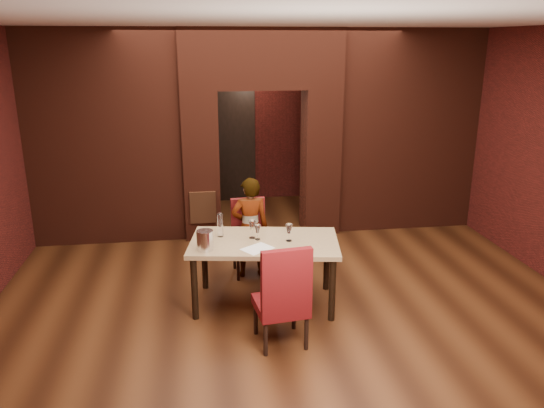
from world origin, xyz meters
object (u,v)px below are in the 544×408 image
(chair_near, at_px, (281,293))
(wine_glass_b, at_px, (258,232))
(dining_table, at_px, (264,272))
(person_seated, at_px, (250,227))
(chair_far, at_px, (250,238))
(wine_glass_a, at_px, (252,229))
(water_bottle, at_px, (220,225))
(wine_glass_c, at_px, (289,233))
(wine_bucket, at_px, (205,240))
(potted_plant, at_px, (292,250))

(chair_near, xyz_separation_m, wine_glass_b, (-0.12, 0.92, 0.33))
(dining_table, distance_m, person_seated, 0.87)
(dining_table, relative_size, person_seated, 1.26)
(chair_far, relative_size, wine_glass_a, 4.59)
(chair_near, height_order, water_bottle, chair_near)
(chair_far, height_order, wine_glass_c, chair_far)
(person_seated, height_order, wine_glass_c, person_seated)
(person_seated, distance_m, wine_glass_a, 0.75)
(wine_glass_b, bearing_deg, wine_bucket, -158.72)
(chair_far, distance_m, wine_glass_b, 0.91)
(dining_table, height_order, water_bottle, water_bottle)
(chair_far, relative_size, chair_near, 0.90)
(chair_far, bearing_deg, wine_glass_a, -96.81)
(wine_bucket, bearing_deg, person_seated, 59.29)
(dining_table, height_order, potted_plant, dining_table)
(dining_table, distance_m, potted_plant, 1.16)
(wine_glass_c, height_order, potted_plant, wine_glass_c)
(wine_glass_c, bearing_deg, wine_glass_a, 159.46)
(person_seated, relative_size, wine_glass_a, 6.16)
(chair_far, bearing_deg, wine_glass_c, -71.68)
(chair_far, relative_size, person_seated, 0.74)
(person_seated, xyz_separation_m, potted_plant, (0.60, 0.21, -0.44))
(wine_glass_a, height_order, wine_glass_c, wine_glass_a)
(wine_glass_c, xyz_separation_m, potted_plant, (0.24, 1.08, -0.66))
(chair_far, height_order, potted_plant, chair_far)
(wine_glass_a, bearing_deg, wine_glass_b, -44.33)
(wine_glass_c, bearing_deg, water_bottle, 161.47)
(wine_glass_b, distance_m, water_bottle, 0.46)
(wine_glass_b, height_order, wine_glass_c, wine_glass_c)
(person_seated, xyz_separation_m, wine_glass_c, (0.36, -0.87, 0.23))
(chair_far, distance_m, wine_bucket, 1.28)
(chair_near, xyz_separation_m, wine_glass_c, (0.23, 0.82, 0.34))
(wine_glass_c, bearing_deg, wine_glass_b, 164.50)
(dining_table, height_order, wine_glass_b, wine_glass_b)
(dining_table, height_order, wine_glass_a, wine_glass_a)
(water_bottle, bearing_deg, person_seated, 55.90)
(chair_near, xyz_separation_m, water_bottle, (-0.55, 1.08, 0.39))
(person_seated, bearing_deg, chair_near, 91.71)
(wine_glass_a, xyz_separation_m, wine_glass_b, (0.06, -0.06, -0.02))
(chair_far, bearing_deg, chair_near, -88.63)
(potted_plant, bearing_deg, wine_bucket, -134.53)
(wine_glass_b, bearing_deg, chair_far, 90.28)
(chair_far, height_order, wine_bucket, wine_bucket)
(dining_table, relative_size, wine_glass_c, 8.30)
(wine_glass_b, distance_m, wine_bucket, 0.65)
(wine_glass_b, bearing_deg, water_bottle, 159.01)
(chair_far, bearing_deg, water_bottle, -125.27)
(chair_far, distance_m, chair_near, 1.74)
(chair_far, xyz_separation_m, wine_glass_b, (0.00, -0.82, 0.38))
(chair_near, distance_m, water_bottle, 1.27)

